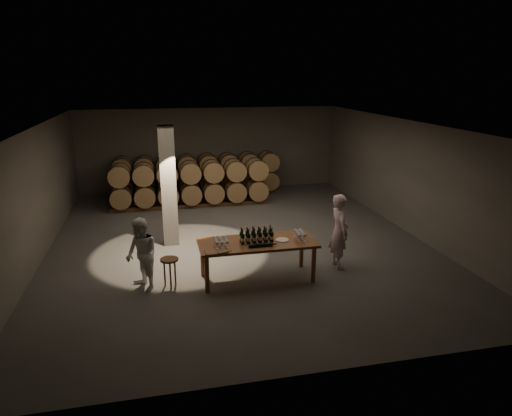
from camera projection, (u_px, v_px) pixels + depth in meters
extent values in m
plane|color=#53514E|center=(238.00, 241.00, 12.68)|extent=(12.00, 12.00, 0.00)
plane|color=#605E59|center=(236.00, 125.00, 11.77)|extent=(12.00, 12.00, 0.00)
plane|color=#625C54|center=(210.00, 149.00, 17.84)|extent=(10.00, 0.00, 10.00)
plane|color=#625C54|center=(310.00, 280.00, 6.61)|extent=(10.00, 0.00, 10.00)
plane|color=#625C54|center=(36.00, 195.00, 11.18)|extent=(0.00, 12.00, 12.00)
plane|color=#625C54|center=(406.00, 176.00, 13.26)|extent=(0.00, 12.00, 12.00)
cube|color=gray|center=(168.00, 187.00, 12.03)|extent=(0.40, 0.40, 3.20)
cylinder|color=brown|center=(207.00, 274.00, 9.57)|extent=(0.10, 0.10, 0.84)
cylinder|color=brown|center=(314.00, 265.00, 10.06)|extent=(0.10, 0.10, 0.84)
cylinder|color=brown|center=(203.00, 259.00, 10.38)|extent=(0.10, 0.10, 0.84)
cylinder|color=brown|center=(302.00, 250.00, 10.87)|extent=(0.10, 0.10, 0.84)
cube|color=brown|center=(257.00, 243.00, 10.09)|extent=(2.60, 1.10, 0.06)
cube|color=brown|center=(199.00, 195.00, 17.13)|extent=(6.26, 0.10, 0.12)
cube|color=brown|center=(198.00, 191.00, 17.69)|extent=(6.26, 0.10, 0.12)
cylinder|color=olive|center=(124.00, 187.00, 16.72)|extent=(0.70, 0.95, 0.70)
cylinder|color=black|center=(123.00, 188.00, 16.48)|extent=(0.73, 0.04, 0.73)
cylinder|color=black|center=(124.00, 185.00, 16.97)|extent=(0.73, 0.04, 0.73)
cylinder|color=olive|center=(145.00, 186.00, 16.89)|extent=(0.70, 0.95, 0.70)
cylinder|color=black|center=(145.00, 187.00, 16.64)|extent=(0.73, 0.04, 0.73)
cylinder|color=black|center=(146.00, 184.00, 17.13)|extent=(0.73, 0.04, 0.73)
cylinder|color=olive|center=(167.00, 184.00, 17.05)|extent=(0.70, 0.95, 0.70)
cylinder|color=black|center=(167.00, 186.00, 16.80)|extent=(0.73, 0.04, 0.73)
cylinder|color=black|center=(167.00, 183.00, 17.29)|extent=(0.73, 0.04, 0.73)
cylinder|color=olive|center=(188.00, 183.00, 17.21)|extent=(0.70, 0.95, 0.70)
cylinder|color=black|center=(188.00, 185.00, 16.97)|extent=(0.73, 0.04, 0.73)
cylinder|color=black|center=(187.00, 182.00, 17.45)|extent=(0.73, 0.04, 0.73)
cylinder|color=olive|center=(208.00, 182.00, 17.37)|extent=(0.70, 0.95, 0.70)
cylinder|color=black|center=(209.00, 184.00, 17.13)|extent=(0.73, 0.04, 0.73)
cylinder|color=black|center=(208.00, 181.00, 17.62)|extent=(0.73, 0.04, 0.73)
cylinder|color=olive|center=(229.00, 181.00, 17.53)|extent=(0.70, 0.95, 0.70)
cylinder|color=black|center=(230.00, 183.00, 17.29)|extent=(0.73, 0.04, 0.73)
cylinder|color=black|center=(228.00, 180.00, 17.78)|extent=(0.73, 0.04, 0.73)
cylinder|color=olive|center=(248.00, 180.00, 17.70)|extent=(0.70, 0.95, 0.70)
cylinder|color=black|center=(250.00, 182.00, 17.45)|extent=(0.73, 0.04, 0.73)
cylinder|color=black|center=(247.00, 179.00, 17.94)|extent=(0.73, 0.04, 0.73)
cylinder|color=olive|center=(268.00, 179.00, 17.86)|extent=(0.70, 0.95, 0.70)
cylinder|color=black|center=(270.00, 181.00, 17.62)|extent=(0.73, 0.04, 0.73)
cylinder|color=black|center=(266.00, 178.00, 18.10)|extent=(0.73, 0.04, 0.73)
cylinder|color=olive|center=(122.00, 167.00, 16.51)|extent=(0.70, 0.95, 0.70)
cylinder|color=black|center=(122.00, 168.00, 16.27)|extent=(0.73, 0.04, 0.73)
cylinder|color=black|center=(122.00, 165.00, 16.76)|extent=(0.73, 0.04, 0.73)
cylinder|color=olive|center=(144.00, 166.00, 16.67)|extent=(0.70, 0.95, 0.70)
cylinder|color=black|center=(144.00, 167.00, 16.43)|extent=(0.73, 0.04, 0.73)
cylinder|color=black|center=(144.00, 165.00, 16.92)|extent=(0.73, 0.04, 0.73)
cylinder|color=olive|center=(166.00, 165.00, 16.84)|extent=(0.70, 0.95, 0.70)
cylinder|color=black|center=(166.00, 166.00, 16.59)|extent=(0.73, 0.04, 0.73)
cylinder|color=black|center=(166.00, 164.00, 17.08)|extent=(0.73, 0.04, 0.73)
cylinder|color=olive|center=(187.00, 164.00, 17.00)|extent=(0.70, 0.95, 0.70)
cylinder|color=black|center=(187.00, 165.00, 16.76)|extent=(0.73, 0.04, 0.73)
cylinder|color=black|center=(186.00, 163.00, 17.24)|extent=(0.73, 0.04, 0.73)
cylinder|color=olive|center=(208.00, 163.00, 17.16)|extent=(0.70, 0.95, 0.70)
cylinder|color=black|center=(209.00, 165.00, 16.92)|extent=(0.73, 0.04, 0.73)
cylinder|color=black|center=(207.00, 162.00, 17.40)|extent=(0.73, 0.04, 0.73)
cylinder|color=olive|center=(228.00, 162.00, 17.32)|extent=(0.70, 0.95, 0.70)
cylinder|color=black|center=(229.00, 164.00, 17.08)|extent=(0.73, 0.04, 0.73)
cylinder|color=black|center=(227.00, 161.00, 17.57)|extent=(0.73, 0.04, 0.73)
cylinder|color=olive|center=(248.00, 162.00, 17.49)|extent=(0.70, 0.95, 0.70)
cylinder|color=black|center=(250.00, 163.00, 17.24)|extent=(0.73, 0.04, 0.73)
cylinder|color=black|center=(247.00, 160.00, 17.73)|extent=(0.73, 0.04, 0.73)
cylinder|color=olive|center=(268.00, 161.00, 17.65)|extent=(0.70, 0.95, 0.70)
cylinder|color=black|center=(270.00, 162.00, 17.40)|extent=(0.73, 0.04, 0.73)
cylinder|color=black|center=(266.00, 160.00, 17.89)|extent=(0.73, 0.04, 0.73)
cube|color=brown|center=(192.00, 206.00, 15.74)|extent=(5.48, 0.10, 0.12)
cube|color=brown|center=(191.00, 202.00, 16.30)|extent=(5.48, 0.10, 0.12)
cylinder|color=olive|center=(121.00, 196.00, 15.41)|extent=(0.70, 0.95, 0.70)
cylinder|color=black|center=(121.00, 198.00, 15.17)|extent=(0.73, 0.04, 0.73)
cylinder|color=black|center=(122.00, 194.00, 15.66)|extent=(0.73, 0.04, 0.73)
cylinder|color=olive|center=(145.00, 195.00, 15.58)|extent=(0.70, 0.95, 0.70)
cylinder|color=black|center=(145.00, 197.00, 15.33)|extent=(0.73, 0.04, 0.73)
cylinder|color=black|center=(145.00, 193.00, 15.82)|extent=(0.73, 0.04, 0.73)
cylinder|color=olive|center=(168.00, 194.00, 15.74)|extent=(0.70, 0.95, 0.70)
cylinder|color=black|center=(168.00, 196.00, 15.49)|extent=(0.73, 0.04, 0.73)
cylinder|color=black|center=(168.00, 192.00, 15.98)|extent=(0.73, 0.04, 0.73)
cylinder|color=olive|center=(191.00, 193.00, 15.90)|extent=(0.70, 0.95, 0.70)
cylinder|color=black|center=(192.00, 194.00, 15.66)|extent=(0.73, 0.04, 0.73)
cylinder|color=black|center=(190.00, 191.00, 16.14)|extent=(0.73, 0.04, 0.73)
cylinder|color=olive|center=(213.00, 191.00, 16.06)|extent=(0.70, 0.95, 0.70)
cylinder|color=black|center=(214.00, 193.00, 15.82)|extent=(0.73, 0.04, 0.73)
cylinder|color=black|center=(212.00, 190.00, 16.31)|extent=(0.73, 0.04, 0.73)
cylinder|color=olive|center=(235.00, 190.00, 16.22)|extent=(0.70, 0.95, 0.70)
cylinder|color=black|center=(236.00, 192.00, 15.98)|extent=(0.73, 0.04, 0.73)
cylinder|color=black|center=(234.00, 188.00, 16.47)|extent=(0.73, 0.04, 0.73)
cylinder|color=olive|center=(256.00, 189.00, 16.39)|extent=(0.70, 0.95, 0.70)
cylinder|color=black|center=(258.00, 191.00, 16.14)|extent=(0.73, 0.04, 0.73)
cylinder|color=black|center=(255.00, 187.00, 16.63)|extent=(0.73, 0.04, 0.73)
cylinder|color=olive|center=(120.00, 175.00, 15.20)|extent=(0.70, 0.95, 0.70)
cylinder|color=black|center=(119.00, 177.00, 14.96)|extent=(0.73, 0.04, 0.73)
cylinder|color=black|center=(120.00, 173.00, 15.45)|extent=(0.73, 0.04, 0.73)
cylinder|color=olive|center=(144.00, 174.00, 15.36)|extent=(0.70, 0.95, 0.70)
cylinder|color=black|center=(143.00, 175.00, 15.12)|extent=(0.73, 0.04, 0.73)
cylinder|color=black|center=(144.00, 172.00, 15.61)|extent=(0.73, 0.04, 0.73)
cylinder|color=olive|center=(167.00, 173.00, 15.53)|extent=(0.70, 0.95, 0.70)
cylinder|color=black|center=(167.00, 174.00, 15.28)|extent=(0.73, 0.04, 0.73)
cylinder|color=black|center=(167.00, 171.00, 15.77)|extent=(0.73, 0.04, 0.73)
cylinder|color=olive|center=(190.00, 172.00, 15.69)|extent=(0.70, 0.95, 0.70)
cylinder|color=black|center=(191.00, 173.00, 15.45)|extent=(0.73, 0.04, 0.73)
cylinder|color=black|center=(189.00, 170.00, 15.93)|extent=(0.73, 0.04, 0.73)
cylinder|color=olive|center=(213.00, 171.00, 15.85)|extent=(0.70, 0.95, 0.70)
cylinder|color=black|center=(214.00, 172.00, 15.61)|extent=(0.73, 0.04, 0.73)
cylinder|color=black|center=(212.00, 169.00, 16.09)|extent=(0.73, 0.04, 0.73)
cylinder|color=olive|center=(235.00, 170.00, 16.01)|extent=(0.70, 0.95, 0.70)
cylinder|color=black|center=(236.00, 171.00, 15.77)|extent=(0.73, 0.04, 0.73)
cylinder|color=black|center=(233.00, 168.00, 16.26)|extent=(0.73, 0.04, 0.73)
cylinder|color=olive|center=(256.00, 169.00, 16.18)|extent=(0.70, 0.95, 0.70)
cylinder|color=black|center=(258.00, 170.00, 15.93)|extent=(0.73, 0.04, 0.73)
cylinder|color=black|center=(255.00, 167.00, 16.42)|extent=(0.73, 0.04, 0.73)
cylinder|color=black|center=(243.00, 239.00, 9.89)|extent=(0.08, 0.08, 0.23)
cylinder|color=silver|center=(243.00, 240.00, 9.89)|extent=(0.09, 0.09, 0.07)
cylinder|color=black|center=(243.00, 232.00, 9.84)|extent=(0.03, 0.03, 0.10)
cylinder|color=gold|center=(243.00, 230.00, 9.83)|extent=(0.04, 0.04, 0.03)
cylinder|color=black|center=(241.00, 237.00, 10.03)|extent=(0.08, 0.08, 0.23)
cylinder|color=silver|center=(241.00, 237.00, 10.03)|extent=(0.09, 0.09, 0.07)
cylinder|color=black|center=(241.00, 230.00, 9.98)|extent=(0.03, 0.03, 0.10)
cylinder|color=maroon|center=(241.00, 228.00, 9.97)|extent=(0.04, 0.04, 0.03)
cylinder|color=black|center=(249.00, 239.00, 9.92)|extent=(0.08, 0.08, 0.23)
cylinder|color=silver|center=(249.00, 239.00, 9.92)|extent=(0.09, 0.09, 0.07)
cylinder|color=black|center=(249.00, 232.00, 9.87)|extent=(0.03, 0.03, 0.10)
cylinder|color=maroon|center=(249.00, 229.00, 9.85)|extent=(0.04, 0.04, 0.03)
cylinder|color=black|center=(247.00, 236.00, 10.06)|extent=(0.08, 0.08, 0.23)
cylinder|color=silver|center=(247.00, 237.00, 10.06)|extent=(0.09, 0.09, 0.07)
cylinder|color=black|center=(247.00, 229.00, 10.01)|extent=(0.03, 0.03, 0.10)
cylinder|color=gold|center=(247.00, 227.00, 9.99)|extent=(0.04, 0.04, 0.03)
cylinder|color=black|center=(254.00, 238.00, 9.94)|extent=(0.08, 0.08, 0.23)
cylinder|color=silver|center=(254.00, 239.00, 9.95)|extent=(0.09, 0.09, 0.07)
cylinder|color=black|center=(254.00, 231.00, 9.90)|extent=(0.03, 0.03, 0.10)
cylinder|color=gold|center=(254.00, 229.00, 9.88)|extent=(0.04, 0.04, 0.03)
cylinder|color=black|center=(253.00, 236.00, 10.08)|extent=(0.08, 0.08, 0.23)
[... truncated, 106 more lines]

